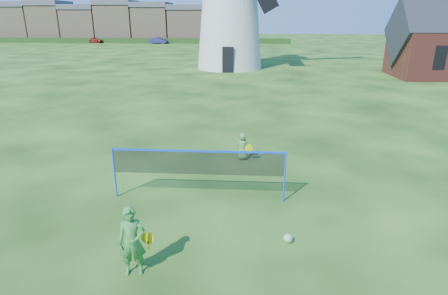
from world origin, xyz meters
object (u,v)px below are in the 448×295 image
player_boy (243,146)px  play_ball (288,238)px  car_right (158,41)px  car_left (96,40)px  player_girl (132,242)px  badminton_net (198,163)px

player_boy → play_ball: bearing=107.7°
car_right → car_left: bearing=97.7°
player_girl → player_boy: bearing=61.9°
car_left → car_right: size_ratio=0.95×
badminton_net → car_right: size_ratio=1.41×
badminton_net → player_girl: size_ratio=3.24×
player_girl → car_left: 74.86m
play_ball → player_boy: bearing=102.3°
player_boy → play_ball: player_boy is taller
badminton_net → car_left: (-29.50, 65.74, -0.56)m
play_ball → car_left: (-31.94, 67.84, 0.47)m
badminton_net → car_right: 66.88m
car_left → car_right: 13.10m
car_left → car_right: (13.07, -0.91, 0.01)m
player_boy → play_ball: (1.19, -5.44, -0.41)m
play_ball → car_right: car_right is taller
badminton_net → play_ball: 3.38m
player_girl → car_left: size_ratio=0.46×
player_girl → car_left: player_girl is taller
car_right → badminton_net: bearing=-154.1°
player_boy → car_left: 69.57m
player_boy → car_left: bearing=-58.3°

